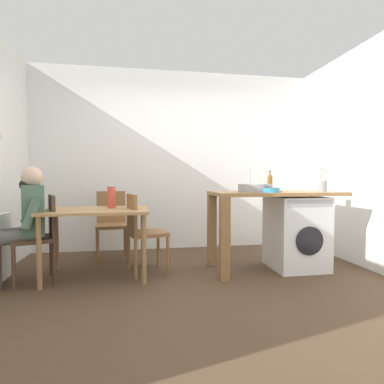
# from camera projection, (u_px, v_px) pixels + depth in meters

# --- Properties ---
(ground_plane) EXTENTS (5.46, 5.46, 0.00)m
(ground_plane) POSITION_uv_depth(u_px,v_px,m) (196.00, 285.00, 3.18)
(ground_plane) COLOR #4C3826
(wall_back) EXTENTS (4.60, 0.10, 2.70)m
(wall_back) POSITION_uv_depth(u_px,v_px,m) (175.00, 161.00, 4.84)
(wall_back) COLOR white
(wall_back) RESTS_ON ground_plane
(dining_table) EXTENTS (1.10, 0.76, 0.74)m
(dining_table) POSITION_uv_depth(u_px,v_px,m) (97.00, 218.00, 3.42)
(dining_table) COLOR tan
(dining_table) RESTS_ON ground_plane
(chair_person_seat) EXTENTS (0.51, 0.51, 0.90)m
(chair_person_seat) POSITION_uv_depth(u_px,v_px,m) (41.00, 233.00, 3.26)
(chair_person_seat) COLOR #4C3323
(chair_person_seat) RESTS_ON ground_plane
(chair_opposite) EXTENTS (0.48, 0.48, 0.90)m
(chair_opposite) POSITION_uv_depth(u_px,v_px,m) (141.00, 229.00, 3.54)
(chair_opposite) COLOR olive
(chair_opposite) RESTS_ON ground_plane
(chair_spare_by_wall) EXTENTS (0.44, 0.44, 0.90)m
(chair_spare_by_wall) POSITION_uv_depth(u_px,v_px,m) (111.00, 221.00, 4.20)
(chair_spare_by_wall) COLOR olive
(chair_spare_by_wall) RESTS_ON ground_plane
(seated_person) EXTENTS (0.57, 0.54, 1.20)m
(seated_person) POSITION_uv_depth(u_px,v_px,m) (23.00, 218.00, 3.17)
(seated_person) COLOR #595651
(seated_person) RESTS_ON ground_plane
(kitchen_counter) EXTENTS (1.50, 0.68, 0.92)m
(kitchen_counter) POSITION_uv_depth(u_px,v_px,m) (259.00, 205.00, 3.65)
(kitchen_counter) COLOR #9E7042
(kitchen_counter) RESTS_ON ground_plane
(washing_machine) EXTENTS (0.60, 0.61, 0.86)m
(washing_machine) POSITION_uv_depth(u_px,v_px,m) (296.00, 232.00, 3.75)
(washing_machine) COLOR white
(washing_machine) RESTS_ON ground_plane
(sink_basin) EXTENTS (0.38, 0.38, 0.09)m
(sink_basin) POSITION_uv_depth(u_px,v_px,m) (254.00, 188.00, 3.64)
(sink_basin) COLOR #9EA0A5
(sink_basin) RESTS_ON kitchen_counter
(tap) EXTENTS (0.02, 0.02, 0.28)m
(tap) POSITION_uv_depth(u_px,v_px,m) (249.00, 180.00, 3.81)
(tap) COLOR #B2B2B7
(tap) RESTS_ON kitchen_counter
(bottle_tall_green) EXTENTS (0.06, 0.06, 0.25)m
(bottle_tall_green) POSITION_uv_depth(u_px,v_px,m) (270.00, 182.00, 3.87)
(bottle_tall_green) COLOR brown
(bottle_tall_green) RESTS_ON kitchen_counter
(mixing_bowl) EXTENTS (0.18, 0.18, 0.05)m
(mixing_bowl) POSITION_uv_depth(u_px,v_px,m) (271.00, 190.00, 3.46)
(mixing_bowl) COLOR teal
(mixing_bowl) RESTS_ON kitchen_counter
(utensil_crock) EXTENTS (0.11, 0.11, 0.30)m
(utensil_crock) POSITION_uv_depth(u_px,v_px,m) (322.00, 185.00, 3.84)
(utensil_crock) COLOR gray
(utensil_crock) RESTS_ON kitchen_counter
(vase) EXTENTS (0.09, 0.09, 0.24)m
(vase) POSITION_uv_depth(u_px,v_px,m) (111.00, 197.00, 3.53)
(vase) COLOR #D84C38
(vase) RESTS_ON dining_table
(scissors) EXTENTS (0.15, 0.06, 0.01)m
(scissors) POSITION_uv_depth(u_px,v_px,m) (275.00, 192.00, 3.58)
(scissors) COLOR #B2B2B7
(scissors) RESTS_ON kitchen_counter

